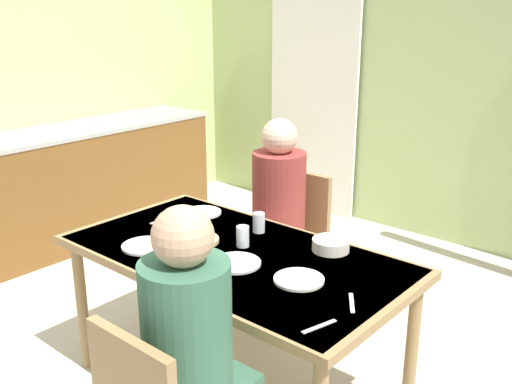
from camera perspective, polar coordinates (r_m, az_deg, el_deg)
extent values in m
plane|color=beige|center=(3.31, -5.20, -15.32)|extent=(6.27, 6.27, 0.00)
cube|color=#AFC37E|center=(4.79, 15.80, 10.81)|extent=(4.72, 0.10, 2.54)
cube|color=#B2C17F|center=(4.98, -19.24, 10.74)|extent=(0.10, 3.62, 2.54)
cube|color=white|center=(5.20, 5.56, 9.64)|extent=(0.90, 0.03, 2.13)
cube|color=brown|center=(4.81, -17.34, 0.50)|extent=(0.60, 2.34, 0.87)
cube|color=#9E9E99|center=(4.70, -17.84, 5.74)|extent=(0.61, 2.38, 0.03)
cylinder|color=#B7B7BC|center=(4.89, -14.38, 6.71)|extent=(0.21, 0.21, 0.01)
cube|color=#967549|center=(2.67, -2.11, -6.28)|extent=(1.59, 0.86, 0.04)
cube|color=#F3AF61|center=(2.66, -2.11, -5.90)|extent=(1.53, 0.82, 0.00)
cylinder|color=#967549|center=(3.14, -16.61, -10.64)|extent=(0.06, 0.06, 0.69)
cylinder|color=#967549|center=(3.52, -6.82, -6.72)|extent=(0.06, 0.06, 0.69)
cylinder|color=#967549|center=(2.76, 14.94, -14.78)|extent=(0.06, 0.06, 0.69)
cube|color=#967549|center=(3.43, 2.70, -5.43)|extent=(0.40, 0.40, 0.04)
cube|color=#967549|center=(3.49, 4.57, -1.36)|extent=(0.38, 0.04, 0.42)
cylinder|color=#967549|center=(3.32, 3.14, -10.95)|extent=(0.04, 0.04, 0.41)
cylinder|color=#967549|center=(3.51, -1.31, -9.22)|extent=(0.04, 0.04, 0.41)
cylinder|color=#967549|center=(3.57, 6.52, -8.89)|extent=(0.04, 0.04, 0.41)
cylinder|color=#967549|center=(3.75, 2.19, -7.42)|extent=(0.04, 0.04, 0.41)
cylinder|color=#38664C|center=(1.99, -6.76, -13.73)|extent=(0.30, 0.30, 0.52)
sphere|color=tan|center=(1.83, -7.16, -4.34)|extent=(0.20, 0.20, 0.20)
cube|color=maroon|center=(3.29, 0.99, -5.31)|extent=(0.30, 0.22, 0.12)
cylinder|color=maroon|center=(3.28, 2.24, -0.55)|extent=(0.30, 0.30, 0.52)
sphere|color=beige|center=(3.19, 2.31, 5.43)|extent=(0.20, 0.20, 0.20)
cylinder|color=#3A8771|center=(2.44, -8.11, -5.43)|extent=(0.08, 0.08, 0.23)
cone|color=#328F65|center=(2.39, -8.24, -2.55)|extent=(0.05, 0.05, 0.03)
cylinder|color=white|center=(2.69, 7.31, -5.14)|extent=(0.17, 0.17, 0.05)
cylinder|color=white|center=(3.15, -5.25, -2.00)|extent=(0.20, 0.20, 0.01)
cylinder|color=white|center=(2.76, -10.71, -5.19)|extent=(0.22, 0.22, 0.01)
cylinder|color=white|center=(2.54, -1.99, -6.93)|extent=(0.22, 0.22, 0.01)
cylinder|color=white|center=(2.40, 4.21, -8.51)|extent=(0.21, 0.21, 0.01)
cylinder|color=silver|center=(2.71, -1.30, -4.35)|extent=(0.06, 0.06, 0.10)
cylinder|color=silver|center=(2.87, 0.27, -3.00)|extent=(0.06, 0.06, 0.10)
cylinder|color=#DBB77A|center=(2.78, -5.59, -4.70)|extent=(0.19, 0.19, 0.02)
cube|color=silver|center=(2.10, 6.19, -12.91)|extent=(0.05, 0.15, 0.00)
cube|color=silver|center=(3.08, -9.26, -2.69)|extent=(0.03, 0.15, 0.00)
cube|color=silver|center=(2.26, 9.33, -10.63)|extent=(0.10, 0.13, 0.00)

